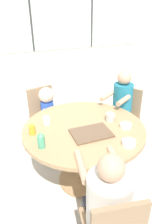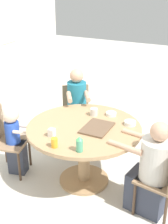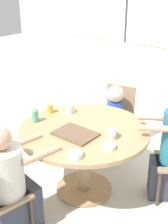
{
  "view_description": "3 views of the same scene",
  "coord_description": "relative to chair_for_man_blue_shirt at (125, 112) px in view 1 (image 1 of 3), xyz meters",
  "views": [
    {
      "loc": [
        -0.73,
        -1.85,
        1.95
      ],
      "look_at": [
        0.0,
        0.0,
        0.92
      ],
      "focal_mm": 35.0,
      "sensor_mm": 36.0,
      "label": 1
    },
    {
      "loc": [
        -2.82,
        -1.37,
        2.36
      ],
      "look_at": [
        0.0,
        0.0,
        0.92
      ],
      "focal_mm": 50.0,
      "sensor_mm": 36.0,
      "label": 2
    },
    {
      "loc": [
        1.73,
        -2.15,
        2.15
      ],
      "look_at": [
        0.0,
        0.0,
        0.92
      ],
      "focal_mm": 50.0,
      "sensor_mm": 36.0,
      "label": 3
    }
  ],
  "objects": [
    {
      "name": "sippy_cup",
      "position": [
        -1.36,
        -0.74,
        0.32
      ],
      "size": [
        0.07,
        0.07,
        0.16
      ],
      "color": "#4CA57F",
      "rests_on": "dining_table"
    },
    {
      "name": "person_woman_green_shirt",
      "position": [
        -1.01,
        -1.39,
        -0.04
      ],
      "size": [
        0.43,
        0.66,
        1.05
      ],
      "rotation": [
        0.0,
        0.0,
        -0.17
      ],
      "color": "#333847",
      "rests_on": "ground_plane"
    },
    {
      "name": "chair_for_toddler",
      "position": [
        -1.1,
        0.45,
        0.0
      ],
      "size": [
        0.48,
        0.48,
        0.85
      ],
      "rotation": [
        0.0,
        0.0,
        -2.91
      ],
      "color": "#937556",
      "rests_on": "ground_plane"
    },
    {
      "name": "chair_for_man_blue_shirt",
      "position": [
        0.0,
        0.0,
        0.0
      ],
      "size": [
        0.55,
        0.55,
        0.85
      ],
      "rotation": [
        0.0,
        0.0,
        -4.15
      ],
      "color": "#937556",
      "rests_on": "ground_plane"
    },
    {
      "name": "person_toddler",
      "position": [
        -1.07,
        0.3,
        -0.03
      ],
      "size": [
        0.26,
        0.37,
        0.91
      ],
      "rotation": [
        0.0,
        0.0,
        -2.91
      ],
      "color": "#333847",
      "rests_on": "ground_plane"
    },
    {
      "name": "bowl_cereal",
      "position": [
        -0.6,
        -1.0,
        0.26
      ],
      "size": [
        0.13,
        0.13,
        0.05
      ],
      "color": "white",
      "rests_on": "dining_table"
    },
    {
      "name": "juice_glass",
      "position": [
        -1.4,
        -0.48,
        0.29
      ],
      "size": [
        0.07,
        0.07,
        0.1
      ],
      "color": "gold",
      "rests_on": "dining_table"
    },
    {
      "name": "coffee_mug",
      "position": [
        -0.54,
        -0.53,
        0.29
      ],
      "size": [
        0.1,
        0.09,
        0.09
      ],
      "color": "beige",
      "rests_on": "dining_table"
    },
    {
      "name": "wall_back_with_windows",
      "position": [
        -0.86,
        2.33,
        0.92
      ],
      "size": [
        8.4,
        0.08,
        2.8
      ],
      "color": "silver",
      "rests_on": "ground_plane"
    },
    {
      "name": "ground_plane",
      "position": [
        -0.86,
        -0.55,
        -0.5
      ],
      "size": [
        16.0,
        16.0,
        0.0
      ],
      "primitive_type": "plane",
      "color": "beige"
    },
    {
      "name": "milk_carton_small",
      "position": [
        -1.22,
        -0.34,
        0.29
      ],
      "size": [
        0.06,
        0.06,
        0.09
      ],
      "color": "silver",
      "rests_on": "dining_table"
    },
    {
      "name": "food_tray_dark",
      "position": [
        -0.85,
        -0.7,
        0.25
      ],
      "size": [
        0.39,
        0.29,
        0.02
      ],
      "color": "brown",
      "rests_on": "dining_table"
    },
    {
      "name": "dining_table",
      "position": [
        -0.86,
        -0.55,
        0.08
      ],
      "size": [
        1.3,
        1.3,
        0.74
      ],
      "color": "tan",
      "rests_on": "ground_plane"
    },
    {
      "name": "person_man_blue_shirt",
      "position": [
        -0.14,
        -0.09,
        0.03
      ],
      "size": [
        0.54,
        0.48,
        1.15
      ],
      "rotation": [
        0.0,
        0.0,
        -4.15
      ],
      "color": "#333847",
      "rests_on": "ground_plane"
    },
    {
      "name": "bowl_white_shallow",
      "position": [
        -0.45,
        -0.72,
        0.26
      ],
      "size": [
        0.12,
        0.12,
        0.04
      ],
      "color": "white",
      "rests_on": "dining_table"
    }
  ]
}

